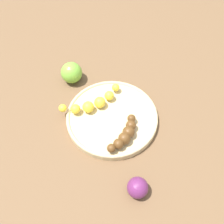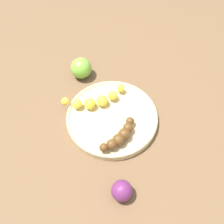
{
  "view_description": "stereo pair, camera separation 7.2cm",
  "coord_description": "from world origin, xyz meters",
  "px_view_note": "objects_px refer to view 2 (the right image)",
  "views": [
    {
      "loc": [
        0.08,
        -0.4,
        0.63
      ],
      "look_at": [
        0.0,
        0.0,
        0.04
      ],
      "focal_mm": 40.86,
      "sensor_mm": 36.0,
      "label": 1
    },
    {
      "loc": [
        0.15,
        -0.38,
        0.63
      ],
      "look_at": [
        0.0,
        0.0,
        0.04
      ],
      "focal_mm": 40.86,
      "sensor_mm": 36.0,
      "label": 2
    }
  ],
  "objects_px": {
    "apple_green": "(81,68)",
    "banana_yellow": "(95,100)",
    "plum_purple": "(122,191)",
    "fruit_bowl": "(112,117)",
    "banana_overripe": "(120,136)"
  },
  "relations": [
    {
      "from": "apple_green",
      "to": "fruit_bowl",
      "type": "bearing_deg",
      "value": -39.47
    },
    {
      "from": "banana_overripe",
      "to": "plum_purple",
      "type": "relative_size",
      "value": 2.39
    },
    {
      "from": "banana_overripe",
      "to": "plum_purple",
      "type": "xyz_separation_m",
      "value": [
        0.05,
        -0.13,
        -0.01
      ]
    },
    {
      "from": "banana_yellow",
      "to": "apple_green",
      "type": "relative_size",
      "value": 2.33
    },
    {
      "from": "banana_yellow",
      "to": "apple_green",
      "type": "bearing_deg",
      "value": -175.53
    },
    {
      "from": "plum_purple",
      "to": "banana_yellow",
      "type": "bearing_deg",
      "value": 126.19
    },
    {
      "from": "fruit_bowl",
      "to": "banana_overripe",
      "type": "xyz_separation_m",
      "value": [
        0.05,
        -0.06,
        0.02
      ]
    },
    {
      "from": "banana_overripe",
      "to": "plum_purple",
      "type": "distance_m",
      "value": 0.14
    },
    {
      "from": "banana_yellow",
      "to": "plum_purple",
      "type": "relative_size",
      "value": 3.05
    },
    {
      "from": "plum_purple",
      "to": "apple_green",
      "type": "height_order",
      "value": "apple_green"
    },
    {
      "from": "fruit_bowl",
      "to": "plum_purple",
      "type": "height_order",
      "value": "plum_purple"
    },
    {
      "from": "banana_yellow",
      "to": "apple_green",
      "type": "xyz_separation_m",
      "value": [
        -0.09,
        0.1,
        -0.0
      ]
    },
    {
      "from": "apple_green",
      "to": "banana_yellow",
      "type": "bearing_deg",
      "value": -47.9
    },
    {
      "from": "fruit_bowl",
      "to": "apple_green",
      "type": "relative_size",
      "value": 3.9
    },
    {
      "from": "banana_yellow",
      "to": "banana_overripe",
      "type": "distance_m",
      "value": 0.14
    }
  ]
}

